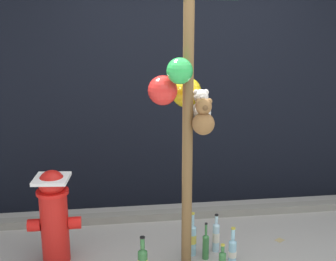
% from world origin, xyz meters
% --- Properties ---
extents(building_wall, '(10.00, 0.20, 3.13)m').
position_xyz_m(building_wall, '(0.00, 1.68, 1.56)').
color(building_wall, black).
rests_on(building_wall, ground_plane).
extents(curb_strip, '(8.00, 0.12, 0.08)m').
position_xyz_m(curb_strip, '(0.00, 1.21, 0.04)').
color(curb_strip, gray).
rests_on(curb_strip, ground_plane).
extents(memorial_post, '(0.70, 0.54, 2.76)m').
position_xyz_m(memorial_post, '(-0.23, 0.34, 1.61)').
color(memorial_post, brown).
rests_on(memorial_post, ground_plane).
extents(fire_hydrant, '(0.45, 0.31, 0.82)m').
position_xyz_m(fire_hydrant, '(-1.32, 0.53, 0.43)').
color(fire_hydrant, red).
rests_on(fire_hydrant, ground_plane).
extents(bottle_0, '(0.07, 0.07, 0.40)m').
position_xyz_m(bottle_0, '(-0.13, 0.46, 0.16)').
color(bottle_0, '#93CCE0').
rests_on(bottle_0, ground_plane).
extents(bottle_1, '(0.06, 0.06, 0.34)m').
position_xyz_m(bottle_1, '(-0.03, 0.38, 0.13)').
color(bottle_1, '#337038').
rests_on(bottle_1, ground_plane).
extents(bottle_2, '(0.08, 0.08, 0.35)m').
position_xyz_m(bottle_2, '(-0.60, 0.18, 0.14)').
color(bottle_2, '#337038').
rests_on(bottle_2, ground_plane).
extents(bottle_4, '(0.06, 0.06, 0.36)m').
position_xyz_m(bottle_4, '(0.09, 0.49, 0.15)').
color(bottle_4, '#B2DBEA').
rests_on(bottle_4, ground_plane).
extents(bottle_5, '(0.07, 0.07, 0.33)m').
position_xyz_m(bottle_5, '(0.18, 0.27, 0.12)').
color(bottle_5, '#93CCE0').
rests_on(bottle_5, ground_plane).
extents(litter_1, '(0.05, 0.14, 0.01)m').
position_xyz_m(litter_1, '(-0.09, 1.32, 0.00)').
color(litter_1, '#8C99B2').
rests_on(litter_1, ground_plane).
extents(litter_2, '(0.10, 0.09, 0.01)m').
position_xyz_m(litter_2, '(0.74, 0.60, 0.00)').
color(litter_2, tan).
rests_on(litter_2, ground_plane).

